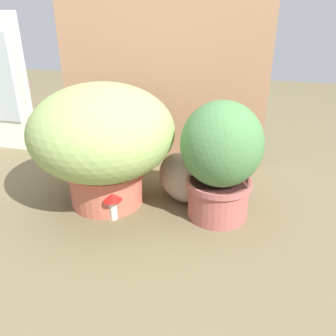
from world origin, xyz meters
The scene contains 7 objects.
ground_plane centered at (0.00, 0.00, 0.00)m, with size 6.00×6.00×0.00m, color brown.
cardboard_backdrop centered at (0.00, 0.57, 0.50)m, with size 1.10×0.03×1.00m, color tan.
window_panel_white centered at (-0.93, 0.53, 0.39)m, with size 0.33×0.05×0.78m.
grass_planter centered at (-0.11, 0.06, 0.30)m, with size 0.60×0.60×0.53m.
leafy_planter centered at (0.38, 0.06, 0.26)m, with size 0.32×0.32×0.49m.
cat centered at (0.22, 0.15, 0.12)m, with size 0.32×0.32×0.32m.
mushroom_ornament_red centered at (-0.03, -0.07, 0.09)m, with size 0.08×0.08×0.13m.
Camera 1 is at (0.47, -1.20, 0.82)m, focal length 37.27 mm.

